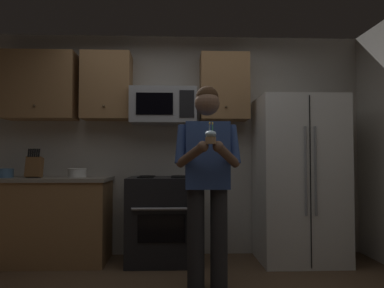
# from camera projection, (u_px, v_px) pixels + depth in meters

# --- Properties ---
(wall_back) EXTENTS (4.40, 0.10, 2.60)m
(wall_back) POSITION_uv_depth(u_px,v_px,m) (177.00, 144.00, 4.57)
(wall_back) COLOR beige
(wall_back) RESTS_ON ground
(oven_range) EXTENTS (0.76, 0.70, 0.93)m
(oven_range) POSITION_uv_depth(u_px,v_px,m) (163.00, 219.00, 4.14)
(oven_range) COLOR black
(oven_range) RESTS_ON ground
(microwave) EXTENTS (0.74, 0.41, 0.40)m
(microwave) POSITION_uv_depth(u_px,v_px,m) (164.00, 106.00, 4.31)
(microwave) COLOR #9EA0A5
(refrigerator) EXTENTS (0.90, 0.75, 1.80)m
(refrigerator) POSITION_uv_depth(u_px,v_px,m) (299.00, 179.00, 4.18)
(refrigerator) COLOR white
(refrigerator) RESTS_ON ground
(cabinet_row_upper) EXTENTS (2.78, 0.36, 0.76)m
(cabinet_row_upper) POSITION_uv_depth(u_px,v_px,m) (114.00, 87.00, 4.35)
(cabinet_row_upper) COLOR #9E7247
(counter_left) EXTENTS (1.44, 0.66, 0.92)m
(counter_left) POSITION_uv_depth(u_px,v_px,m) (43.00, 220.00, 4.11)
(counter_left) COLOR #9E7247
(counter_left) RESTS_ON ground
(knife_block) EXTENTS (0.16, 0.15, 0.32)m
(knife_block) POSITION_uv_depth(u_px,v_px,m) (34.00, 167.00, 4.08)
(knife_block) COLOR brown
(knife_block) RESTS_ON counter_left
(bowl_large_white) EXTENTS (0.21, 0.21, 0.10)m
(bowl_large_white) POSITION_uv_depth(u_px,v_px,m) (77.00, 173.00, 4.19)
(bowl_large_white) COLOR white
(bowl_large_white) RESTS_ON counter_left
(bowl_small_colored) EXTENTS (0.21, 0.21, 0.10)m
(bowl_small_colored) POSITION_uv_depth(u_px,v_px,m) (4.00, 173.00, 4.08)
(bowl_small_colored) COLOR #4C7299
(bowl_small_colored) RESTS_ON counter_left
(person) EXTENTS (0.60, 0.48, 1.76)m
(person) POSITION_uv_depth(u_px,v_px,m) (207.00, 173.00, 3.29)
(person) COLOR #262628
(person) RESTS_ON ground
(cupcake) EXTENTS (0.09, 0.09, 0.17)m
(cupcake) POSITION_uv_depth(u_px,v_px,m) (211.00, 137.00, 2.97)
(cupcake) COLOR #A87F56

